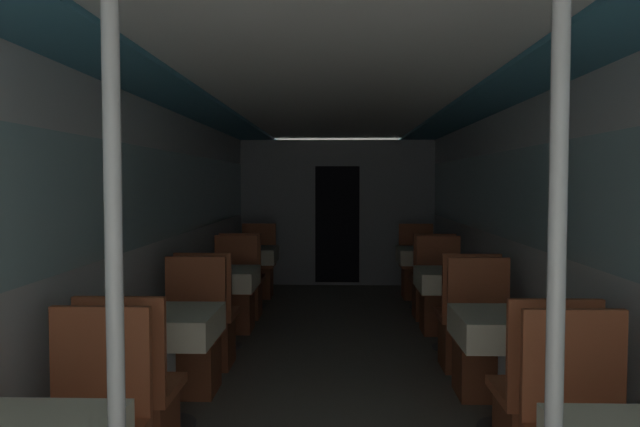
# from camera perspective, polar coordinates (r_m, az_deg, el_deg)

# --- Properties ---
(wall_left) EXTENTS (0.05, 10.47, 2.11)m
(wall_left) POSITION_cam_1_polar(r_m,az_deg,el_deg) (5.05, -14.97, -1.66)
(wall_left) COLOR silver
(wall_left) RESTS_ON ground_plane
(wall_right) EXTENTS (0.05, 10.47, 2.11)m
(wall_right) POSITION_cam_1_polar(r_m,az_deg,el_deg) (5.04, 18.01, -1.71)
(wall_right) COLOR silver
(wall_right) RESTS_ON ground_plane
(ceiling_panel) EXTENTS (2.87, 10.47, 0.07)m
(ceiling_panel) POSITION_cam_1_polar(r_m,az_deg,el_deg) (4.87, 1.52, 10.57)
(ceiling_panel) COLOR silver
(ceiling_panel) RESTS_ON wall_left
(bulkhead_far) EXTENTS (2.81, 0.09, 2.11)m
(bulkhead_far) POSITION_cam_1_polar(r_m,az_deg,el_deg) (9.08, 1.60, 0.04)
(bulkhead_far) COLOR gray
(bulkhead_far) RESTS_ON ground_plane
(support_pole_left_0) EXTENTS (0.06, 0.06, 2.11)m
(support_pole_left_0) POSITION_cam_1_polar(r_m,az_deg,el_deg) (2.08, -18.22, -9.70)
(support_pole_left_0) COLOR silver
(support_pole_left_0) RESTS_ON ground_plane
(dining_table_left_1) EXTENTS (0.63, 0.63, 0.71)m
(dining_table_left_1) POSITION_cam_1_polar(r_m,az_deg,el_deg) (4.00, -13.91, -10.40)
(dining_table_left_1) COLOR #4C4C51
(dining_table_left_1) RESTS_ON ground_plane
(chair_left_near_1) EXTENTS (0.45, 0.45, 0.95)m
(chair_left_near_1) POSITION_cam_1_polar(r_m,az_deg,el_deg) (3.51, -16.72, -17.44)
(chair_left_near_1) COLOR brown
(chair_left_near_1) RESTS_ON ground_plane
(chair_left_far_1) EXTENTS (0.45, 0.45, 0.95)m
(chair_left_far_1) POSITION_cam_1_polar(r_m,az_deg,el_deg) (4.66, -11.75, -12.26)
(chair_left_far_1) COLOR brown
(chair_left_far_1) RESTS_ON ground_plane
(dining_table_left_2) EXTENTS (0.63, 0.63, 0.71)m
(dining_table_left_2) POSITION_cam_1_polar(r_m,az_deg,el_deg) (5.76, -8.95, -6.26)
(dining_table_left_2) COLOR #4C4C51
(dining_table_left_2) RESTS_ON ground_plane
(chair_left_near_2) EXTENTS (0.45, 0.45, 0.95)m
(chair_left_near_2) POSITION_cam_1_polar(r_m,az_deg,el_deg) (5.22, -10.21, -10.59)
(chair_left_near_2) COLOR brown
(chair_left_near_2) RESTS_ON ground_plane
(chair_left_far_2) EXTENTS (0.45, 0.45, 0.95)m
(chair_left_far_2) POSITION_cam_1_polar(r_m,az_deg,el_deg) (6.42, -7.89, -8.02)
(chair_left_far_2) COLOR brown
(chair_left_far_2) RESTS_ON ground_plane
(dining_table_left_3) EXTENTS (0.63, 0.63, 0.71)m
(dining_table_left_3) POSITION_cam_1_polar(r_m,az_deg,el_deg) (7.57, -6.36, -4.06)
(dining_table_left_3) COLOR #4C4C51
(dining_table_left_3) RESTS_ON ground_plane
(chair_left_near_3) EXTENTS (0.45, 0.45, 0.95)m
(chair_left_near_3) POSITION_cam_1_polar(r_m,az_deg,el_deg) (7.00, -7.07, -7.11)
(chair_left_near_3) COLOR brown
(chair_left_near_3) RESTS_ON ground_plane
(chair_left_far_3) EXTENTS (0.45, 0.45, 0.95)m
(chair_left_far_3) POSITION_cam_1_polar(r_m,az_deg,el_deg) (8.22, -5.74, -5.61)
(chair_left_far_3) COLOR brown
(chair_left_far_3) RESTS_ON ground_plane
(support_pole_right_0) EXTENTS (0.06, 0.06, 2.11)m
(support_pole_right_0) POSITION_cam_1_polar(r_m,az_deg,el_deg) (2.07, 20.73, -9.81)
(support_pole_right_0) COLOR silver
(support_pole_right_0) RESTS_ON ground_plane
(dining_table_right_1) EXTENTS (0.63, 0.63, 0.71)m
(dining_table_right_1) POSITION_cam_1_polar(r_m,az_deg,el_deg) (3.99, 16.82, -10.47)
(dining_table_right_1) COLOR #4C4C51
(dining_table_right_1) RESTS_ON ground_plane
(chair_right_near_1) EXTENTS (0.45, 0.45, 0.95)m
(chair_right_near_1) POSITION_cam_1_polar(r_m,az_deg,el_deg) (3.50, 19.53, -17.54)
(chair_right_near_1) COLOR brown
(chair_right_near_1) RESTS_ON ground_plane
(chair_right_far_1) EXTENTS (0.45, 0.45, 0.95)m
(chair_right_far_1) POSITION_cam_1_polar(r_m,az_deg,el_deg) (4.65, 14.71, -12.32)
(chair_right_far_1) COLOR brown
(chair_right_far_1) RESTS_ON ground_plane
(dining_table_right_2) EXTENTS (0.63, 0.63, 0.71)m
(dining_table_right_2) POSITION_cam_1_polar(r_m,az_deg,el_deg) (5.76, 12.00, -6.30)
(dining_table_right_2) COLOR #4C4C51
(dining_table_right_2) RESTS_ON ground_plane
(chair_right_near_2) EXTENTS (0.45, 0.45, 0.95)m
(chair_right_near_2) POSITION_cam_1_polar(r_m,az_deg,el_deg) (5.22, 13.22, -10.64)
(chair_right_near_2) COLOR brown
(chair_right_near_2) RESTS_ON ground_plane
(chair_right_far_2) EXTENTS (0.45, 0.45, 0.95)m
(chair_right_far_2) POSITION_cam_1_polar(r_m,az_deg,el_deg) (6.42, 10.97, -8.06)
(chair_right_far_2) COLOR brown
(chair_right_far_2) RESTS_ON ground_plane
(dining_table_right_3) EXTENTS (0.63, 0.63, 0.71)m
(dining_table_right_3) POSITION_cam_1_polar(r_m,az_deg,el_deg) (7.56, 9.50, -4.08)
(dining_table_right_3) COLOR #4C4C51
(dining_table_right_3) RESTS_ON ground_plane
(chair_right_near_3) EXTENTS (0.45, 0.45, 0.95)m
(chair_right_near_3) POSITION_cam_1_polar(r_m,az_deg,el_deg) (6.99, 10.18, -7.14)
(chair_right_near_3) COLOR brown
(chair_right_near_3) RESTS_ON ground_plane
(chair_right_far_3) EXTENTS (0.45, 0.45, 0.95)m
(chair_right_far_3) POSITION_cam_1_polar(r_m,az_deg,el_deg) (8.22, 8.89, -5.63)
(chair_right_far_3) COLOR brown
(chair_right_far_3) RESTS_ON ground_plane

